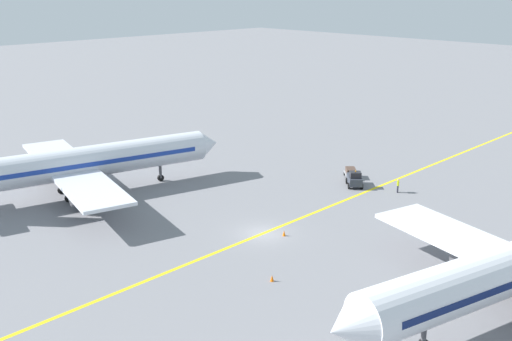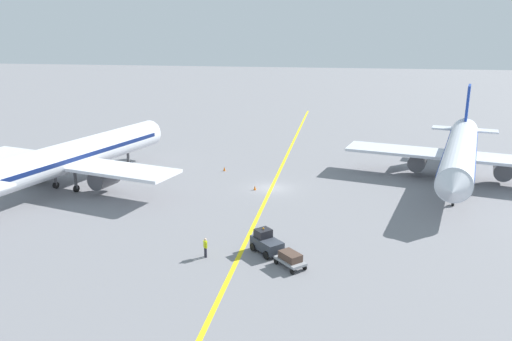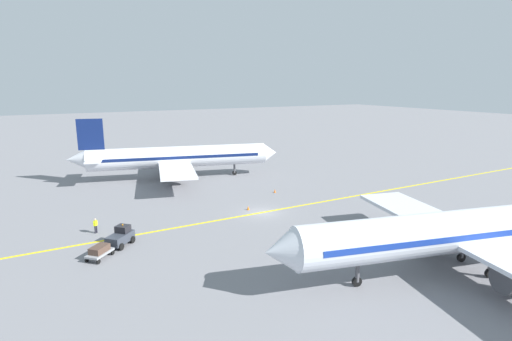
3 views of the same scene
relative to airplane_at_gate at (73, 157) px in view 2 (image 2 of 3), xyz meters
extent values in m
plane|color=slate|center=(23.37, 3.57, -3.71)|extent=(400.00, 400.00, 0.00)
cube|color=yellow|center=(23.37, 3.57, -3.71)|extent=(1.20, 120.00, 0.01)
cylinder|color=silver|center=(0.11, 0.43, 0.09)|extent=(10.78, 29.98, 3.60)
cone|color=silver|center=(4.04, 16.14, 0.09)|extent=(3.90, 3.16, 3.42)
cube|color=#0F1E51|center=(0.11, 0.43, 0.24)|extent=(10.09, 27.08, 0.50)
cube|color=silver|center=(-0.14, -0.54, -0.63)|extent=(28.42, 11.85, 0.36)
cylinder|color=#4C4C51|center=(-4.99, 0.67, -1.88)|extent=(2.91, 3.64, 2.20)
cylinder|color=#4C4C51|center=(4.71, -1.76, -1.88)|extent=(2.91, 3.64, 2.20)
cylinder|color=#4C4C51|center=(2.44, 9.74, -2.31)|extent=(0.36, 0.36, 2.00)
cylinder|color=black|center=(2.44, 9.74, -3.31)|extent=(0.47, 0.84, 0.80)
cylinder|color=#4C4C51|center=(-1.93, -1.12, -2.31)|extent=(0.36, 0.36, 2.00)
cylinder|color=black|center=(-1.93, -1.12, -3.31)|extent=(0.47, 0.84, 0.80)
cylinder|color=#4C4C51|center=(1.17, -1.90, -2.31)|extent=(0.36, 0.36, 2.00)
cylinder|color=black|center=(1.17, -1.90, -3.31)|extent=(0.47, 0.84, 0.80)
cylinder|color=silver|center=(45.78, 10.32, 0.09)|extent=(10.53, 30.01, 3.60)
cone|color=silver|center=(41.99, -5.43, 0.09)|extent=(3.89, 3.13, 3.42)
cone|color=silver|center=(49.65, 26.36, 0.39)|extent=(3.68, 3.63, 3.06)
cube|color=#193899|center=(45.78, 10.32, 0.24)|extent=(9.86, 27.10, 0.50)
cube|color=silver|center=(46.02, 11.30, -0.63)|extent=(28.44, 11.61, 0.36)
cylinder|color=#4C4C51|center=(50.88, 10.12, -1.88)|extent=(2.89, 3.63, 2.20)
cylinder|color=#4C4C51|center=(41.16, 12.47, -1.88)|extent=(2.89, 3.63, 2.20)
cube|color=#193899|center=(49.06, 23.93, 4.39)|extent=(1.29, 3.97, 5.00)
cube|color=silver|center=(48.95, 23.45, 0.49)|extent=(9.31, 4.44, 0.24)
cylinder|color=#4C4C51|center=(43.54, 0.99, -2.31)|extent=(0.36, 0.36, 2.00)
cylinder|color=black|center=(43.54, 0.99, -3.31)|extent=(0.46, 0.84, 0.80)
cylinder|color=#4C4C51|center=(47.81, 11.89, -2.31)|extent=(0.36, 0.36, 2.00)
cylinder|color=black|center=(47.81, 11.89, -3.31)|extent=(0.46, 0.84, 0.80)
cylinder|color=#4C4C51|center=(44.70, 12.64, -2.31)|extent=(0.36, 0.36, 2.00)
cylinder|color=black|center=(44.70, 12.64, -3.31)|extent=(0.46, 0.84, 0.80)
cube|color=#333842|center=(25.68, -14.28, -2.91)|extent=(3.17, 3.19, 0.90)
cube|color=black|center=(25.30, -13.89, -2.11)|extent=(1.68, 1.68, 0.70)
sphere|color=orange|center=(25.30, -13.89, -1.68)|extent=(0.16, 0.16, 0.16)
cylinder|color=black|center=(24.47, -14.11, -3.36)|extent=(0.67, 0.67, 0.70)
cylinder|color=black|center=(25.53, -13.06, -3.36)|extent=(0.67, 0.67, 0.70)
cylinder|color=black|center=(25.84, -15.50, -3.36)|extent=(0.67, 0.67, 0.70)
cylinder|color=black|center=(26.90, -14.45, -3.36)|extent=(0.67, 0.67, 0.70)
cube|color=gray|center=(27.93, -16.56, -3.17)|extent=(2.82, 2.83, 0.20)
cube|color=#4C382D|center=(27.93, -16.56, -2.77)|extent=(2.08, 2.08, 0.60)
cylinder|color=black|center=(26.75, -16.26, -3.49)|extent=(0.41, 0.41, 0.44)
cylinder|color=black|center=(27.65, -15.38, -3.49)|extent=(0.41, 0.41, 0.44)
cylinder|color=black|center=(28.21, -17.74, -3.49)|extent=(0.41, 0.41, 0.44)
cylinder|color=black|center=(29.11, -16.86, -3.49)|extent=(0.41, 0.41, 0.44)
cylinder|color=#23232D|center=(20.85, -16.07, -3.28)|extent=(0.16, 0.16, 0.85)
cylinder|color=#23232D|center=(20.73, -15.91, -3.28)|extent=(0.16, 0.16, 0.85)
cube|color=#CCD819|center=(20.79, -15.99, -2.56)|extent=(0.39, 0.42, 0.60)
cylinder|color=#CCD819|center=(20.93, -16.18, -2.56)|extent=(0.10, 0.10, 0.55)
cylinder|color=#CCD819|center=(20.64, -15.80, -2.56)|extent=(0.10, 0.10, 0.55)
sphere|color=beige|center=(20.79, -15.99, -2.14)|extent=(0.22, 0.22, 0.22)
cone|color=orange|center=(16.02, 9.96, -3.43)|extent=(0.32, 0.32, 0.55)
cone|color=orange|center=(21.55, 2.53, -3.43)|extent=(0.32, 0.32, 0.55)
camera|label=1|loc=(-14.13, 41.63, 19.42)|focal=42.00mm
camera|label=2|loc=(31.72, -52.65, 14.51)|focal=35.00mm
camera|label=3|loc=(65.63, -20.45, 12.41)|focal=28.00mm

